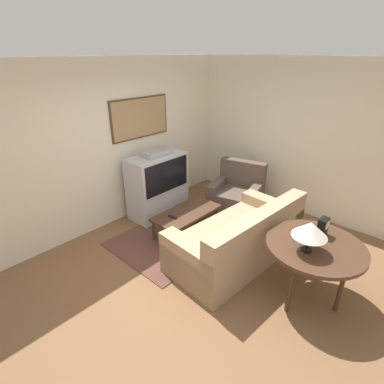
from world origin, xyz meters
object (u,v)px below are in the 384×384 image
at_px(armchair, 237,195).
at_px(coffee_table, 187,214).
at_px(table_lamp, 310,230).
at_px(tv, 158,185).
at_px(console_table, 315,249).
at_px(mantel_clock, 323,227).
at_px(couch, 238,240).

xyz_separation_m(armchair, coffee_table, (-1.25, 0.12, 0.07)).
bearing_deg(table_lamp, tv, 83.09).
xyz_separation_m(console_table, mantel_clock, (0.24, 0.04, 0.18)).
xyz_separation_m(armchair, mantel_clock, (-1.04, -1.92, 0.58)).
bearing_deg(coffee_table, mantel_clock, -84.16).
relative_size(coffee_table, table_lamp, 3.03).
distance_m(armchair, table_lamp, 2.53).
height_order(couch, armchair, couch).
relative_size(tv, mantel_clock, 5.47).
bearing_deg(table_lamp, coffee_table, 83.93).
height_order(couch, console_table, couch).
distance_m(coffee_table, mantel_clock, 2.11).
xyz_separation_m(coffee_table, mantel_clock, (0.21, -2.04, 0.52)).
relative_size(tv, couch, 0.60).
xyz_separation_m(coffee_table, console_table, (-0.03, -2.08, 0.34)).
height_order(tv, armchair, tv).
distance_m(tv, couch, 1.89).
bearing_deg(couch, armchair, -140.44).
height_order(coffee_table, mantel_clock, mantel_clock).
bearing_deg(armchair, mantel_clock, -42.63).
height_order(tv, coffee_table, tv).
height_order(coffee_table, console_table, console_table).
distance_m(table_lamp, mantel_clock, 0.45).
distance_m(armchair, mantel_clock, 2.26).
bearing_deg(armchair, couch, -68.57).
bearing_deg(tv, coffee_table, -98.94).
bearing_deg(console_table, armchair, 56.63).
distance_m(armchair, console_table, 2.37).
bearing_deg(tv, console_table, -93.25).
relative_size(coffee_table, console_table, 1.02).
distance_m(console_table, mantel_clock, 0.30).
bearing_deg(mantel_clock, coffee_table, 95.84).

